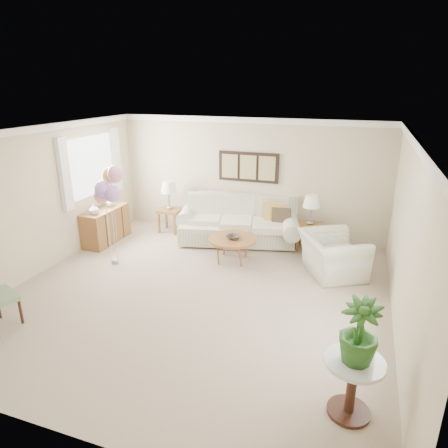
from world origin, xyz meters
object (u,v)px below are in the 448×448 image
object	(u,v)px
armchair	(332,255)
balloon_cluster	(108,186)
sofa	(238,224)
coffee_table	(232,240)

from	to	relation	value
armchair	balloon_cluster	size ratio (longest dim) A/B	0.59
sofa	balloon_cluster	bearing A→B (deg)	-134.32
balloon_cluster	coffee_table	bearing A→B (deg)	23.11
armchair	balloon_cluster	distance (m)	4.21
sofa	balloon_cluster	xyz separation A→B (m)	(-1.87, -1.91, 1.14)
sofa	balloon_cluster	world-z (taller)	balloon_cluster
armchair	balloon_cluster	bearing A→B (deg)	75.03
balloon_cluster	armchair	bearing A→B (deg)	13.52
coffee_table	armchair	xyz separation A→B (m)	(1.87, 0.06, -0.07)
sofa	balloon_cluster	size ratio (longest dim) A/B	1.52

